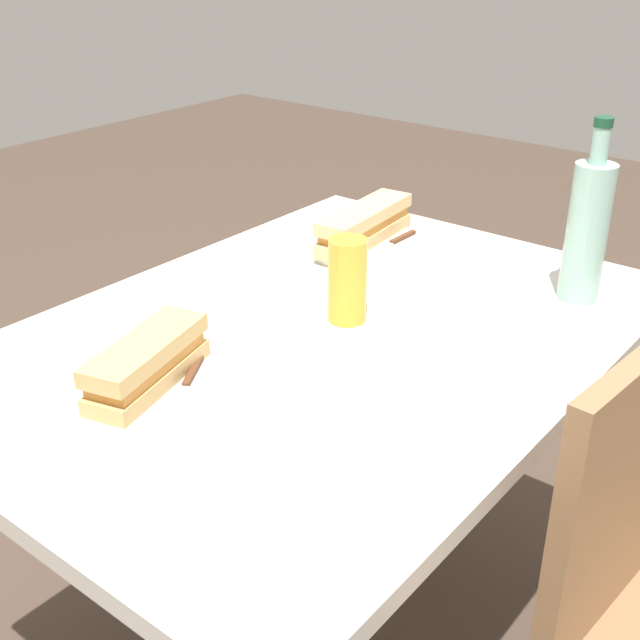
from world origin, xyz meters
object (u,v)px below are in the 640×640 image
at_px(baguette_sandwich_near, 364,224).
at_px(plate_far, 150,389).
at_px(plate_near, 364,244).
at_px(knife_near, 392,243).
at_px(dining_table, 320,392).
at_px(beer_glass, 347,280).
at_px(water_bottle, 587,229).
at_px(baguette_sandwich_far, 147,363).
at_px(knife_far, 186,386).

height_order(baguette_sandwich_near, plate_far, baguette_sandwich_near).
distance_m(plate_near, knife_near, 0.06).
distance_m(dining_table, knife_near, 0.39).
height_order(plate_far, beer_glass, beer_glass).
bearing_deg(dining_table, baguette_sandwich_near, -154.94).
height_order(dining_table, baguette_sandwich_near, baguette_sandwich_near).
relative_size(dining_table, plate_far, 4.66).
distance_m(knife_near, water_bottle, 0.39).
distance_m(knife_near, baguette_sandwich_far, 0.65).
bearing_deg(baguette_sandwich_far, plate_near, -171.88).
height_order(knife_far, water_bottle, water_bottle).
xyz_separation_m(dining_table, plate_near, (-0.34, -0.16, 0.12)).
distance_m(plate_near, plate_far, 0.64).
bearing_deg(plate_far, knife_far, 117.27).
bearing_deg(dining_table, beer_glass, 172.27).
bearing_deg(baguette_sandwich_far, knife_far, 117.27).
height_order(plate_far, water_bottle, water_bottle).
distance_m(dining_table, baguette_sandwich_near, 0.41).
relative_size(baguette_sandwich_near, baguette_sandwich_far, 1.19).
relative_size(plate_near, baguette_sandwich_far, 1.09).
bearing_deg(baguette_sandwich_far, dining_table, 167.08).
bearing_deg(water_bottle, knife_near, -86.46).
xyz_separation_m(plate_near, knife_far, (0.61, 0.14, 0.01)).
xyz_separation_m(knife_far, water_bottle, (-0.65, 0.29, 0.11)).
relative_size(knife_near, beer_glass, 1.29).
height_order(knife_near, water_bottle, water_bottle).
height_order(knife_near, baguette_sandwich_far, baguette_sandwich_far).
distance_m(knife_near, beer_glass, 0.32).
bearing_deg(beer_glass, dining_table, -7.73).
relative_size(plate_near, knife_far, 1.52).
xyz_separation_m(baguette_sandwich_near, water_bottle, (-0.04, 0.43, 0.08)).
relative_size(knife_near, water_bottle, 0.58).
height_order(plate_near, beer_glass, beer_glass).
distance_m(baguette_sandwich_far, knife_far, 0.06).
distance_m(baguette_sandwich_far, water_bottle, 0.75).
distance_m(baguette_sandwich_far, beer_glass, 0.36).
distance_m(dining_table, baguette_sandwich_far, 0.34).
distance_m(baguette_sandwich_near, baguette_sandwich_far, 0.64).
height_order(baguette_sandwich_near, knife_far, baguette_sandwich_near).
relative_size(plate_far, knife_far, 1.52).
height_order(baguette_sandwich_near, baguette_sandwich_far, same).
height_order(baguette_sandwich_far, beer_glass, beer_glass).
relative_size(baguette_sandwich_near, water_bottle, 0.85).
xyz_separation_m(plate_far, water_bottle, (-0.67, 0.34, 0.12)).
height_order(plate_far, baguette_sandwich_far, baguette_sandwich_far).
bearing_deg(water_bottle, beer_glass, -39.55).
bearing_deg(plate_near, plate_far, 8.12).
bearing_deg(plate_near, knife_far, 12.73).
xyz_separation_m(knife_near, knife_far, (0.62, 0.08, 0.00)).
bearing_deg(plate_far, knife_near, -176.88).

